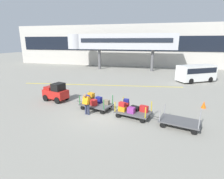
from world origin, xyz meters
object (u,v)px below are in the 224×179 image
(safety_cone_near, at_px, (204,105))
(baggage_cart_lead, at_px, (95,102))
(shuttle_van, at_px, (196,72))
(baggage_cart_middle, at_px, (132,110))
(baggage_cart_tail, at_px, (179,121))
(baggage_tug, at_px, (56,92))
(baggage_handler, at_px, (86,103))

(safety_cone_near, bearing_deg, baggage_cart_lead, -164.99)
(shuttle_van, bearing_deg, safety_cone_near, -96.77)
(baggage_cart_middle, bearing_deg, baggage_cart_tail, -15.01)
(baggage_tug, bearing_deg, baggage_cart_middle, -14.48)
(baggage_cart_lead, xyz_separation_m, shuttle_van, (9.30, 12.03, 0.70))
(baggage_tug, bearing_deg, baggage_handler, -30.99)
(baggage_cart_tail, xyz_separation_m, shuttle_van, (3.35, 13.61, 0.89))
(baggage_cart_middle, height_order, shuttle_van, shuttle_van)
(baggage_cart_tail, xyz_separation_m, baggage_handler, (-6.10, 0.33, 0.52))
(baggage_tug, distance_m, baggage_cart_tail, 10.17)
(baggage_tug, relative_size, baggage_cart_tail, 0.75)
(shuttle_van, bearing_deg, baggage_tug, -140.04)
(baggage_handler, bearing_deg, shuttle_van, 54.56)
(baggage_handler, relative_size, shuttle_van, 0.31)
(baggage_tug, bearing_deg, baggage_cart_lead, -14.22)
(baggage_tug, xyz_separation_m, baggage_cart_middle, (6.83, -1.76, -0.25))
(baggage_tug, height_order, baggage_handler, baggage_tug)
(baggage_cart_middle, distance_m, baggage_cart_tail, 3.11)
(baggage_cart_tail, bearing_deg, safety_cone_near, 59.90)
(baggage_handler, xyz_separation_m, shuttle_van, (9.45, 13.28, 0.37))
(baggage_cart_lead, bearing_deg, baggage_cart_tail, -14.91)
(baggage_cart_tail, distance_m, safety_cone_near, 4.35)
(baggage_cart_tail, bearing_deg, baggage_handler, 176.91)
(baggage_tug, distance_m, baggage_cart_lead, 4.01)
(baggage_tug, height_order, shuttle_van, shuttle_van)
(baggage_tug, height_order, baggage_cart_tail, baggage_tug)
(baggage_cart_middle, bearing_deg, baggage_tug, 165.52)
(baggage_cart_lead, bearing_deg, baggage_tug, 165.78)
(baggage_cart_lead, distance_m, baggage_cart_middle, 3.05)
(baggage_tug, xyz_separation_m, baggage_cart_tail, (9.83, -2.57, -0.41))
(baggage_cart_lead, relative_size, safety_cone_near, 5.61)
(baggage_cart_tail, bearing_deg, baggage_cart_lead, 165.09)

